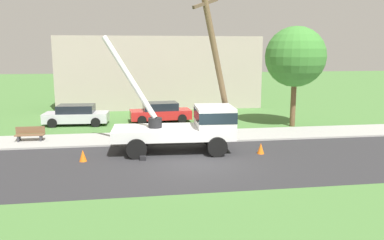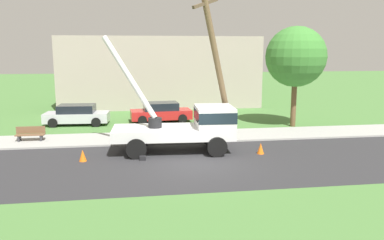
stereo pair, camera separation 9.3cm
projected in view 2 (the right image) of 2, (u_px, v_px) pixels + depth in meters
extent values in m
plane|color=#477538|center=(172.00, 119.00, 29.80)|extent=(120.00, 120.00, 0.00)
cube|color=#2B2B2D|center=(197.00, 163.00, 18.13)|extent=(80.00, 7.71, 0.01)
cube|color=#9E9E99|center=(183.00, 137.00, 23.42)|extent=(80.00, 3.19, 0.10)
cube|color=silver|center=(155.00, 133.00, 19.92)|extent=(4.42, 2.62, 0.55)
cube|color=silver|center=(214.00, 122.00, 20.12)|extent=(2.02, 2.49, 1.60)
cube|color=#19232D|center=(214.00, 115.00, 20.06)|extent=(2.04, 2.51, 0.56)
cylinder|color=black|center=(155.00, 123.00, 19.83)|extent=(0.70, 0.70, 0.50)
cylinder|color=silver|center=(129.00, 77.00, 19.93)|extent=(2.82, 1.79, 4.26)
cube|color=black|center=(143.00, 158.00, 18.61)|extent=(0.31, 0.31, 0.20)
cube|color=black|center=(144.00, 144.00, 21.45)|extent=(0.31, 0.31, 0.20)
cylinder|color=black|center=(217.00, 147.00, 19.13)|extent=(1.00, 0.30, 1.00)
cylinder|color=black|center=(210.00, 136.00, 21.48)|extent=(1.00, 0.30, 1.00)
cylinder|color=black|center=(136.00, 149.00, 18.75)|extent=(1.00, 0.30, 1.00)
cylinder|color=black|center=(138.00, 138.00, 21.10)|extent=(1.00, 0.30, 1.00)
cylinder|color=brown|center=(218.00, 67.00, 20.94)|extent=(2.61, 1.98, 8.69)
cube|color=brown|center=(205.00, 3.00, 19.66)|extent=(1.53, 1.15, 0.69)
cone|color=orange|center=(261.00, 148.00, 19.70)|extent=(0.36, 0.36, 0.56)
cone|color=orange|center=(83.00, 156.00, 18.39)|extent=(0.36, 0.36, 0.56)
cube|color=#B7B7BF|center=(77.00, 117.00, 27.32)|extent=(4.51, 2.08, 0.65)
cube|color=black|center=(77.00, 109.00, 27.21)|extent=(2.57, 1.81, 0.55)
cylinder|color=black|center=(96.00, 122.00, 26.60)|extent=(0.64, 0.22, 0.64)
cylinder|color=black|center=(100.00, 118.00, 28.36)|extent=(0.64, 0.22, 0.64)
cylinder|color=black|center=(53.00, 123.00, 26.36)|extent=(0.64, 0.22, 0.64)
cylinder|color=black|center=(59.00, 118.00, 28.12)|extent=(0.64, 0.22, 0.64)
cube|color=#B21E1E|center=(161.00, 114.00, 28.51)|extent=(4.52, 2.11, 0.65)
cube|color=black|center=(161.00, 106.00, 28.41)|extent=(2.58, 1.83, 0.55)
cylinder|color=black|center=(183.00, 119.00, 28.00)|extent=(0.64, 0.22, 0.64)
cylinder|color=black|center=(178.00, 115.00, 29.73)|extent=(0.64, 0.22, 0.64)
cylinder|color=black|center=(142.00, 120.00, 27.38)|extent=(0.64, 0.22, 0.64)
cylinder|color=black|center=(140.00, 116.00, 29.11)|extent=(0.64, 0.22, 0.64)
cube|color=brown|center=(30.00, 135.00, 22.08)|extent=(1.60, 0.44, 0.06)
cube|color=brown|center=(31.00, 130.00, 22.23)|extent=(1.60, 0.06, 0.40)
cube|color=#333338|center=(19.00, 139.00, 22.03)|extent=(0.10, 0.40, 0.45)
cube|color=#333338|center=(41.00, 138.00, 22.20)|extent=(0.10, 0.40, 0.45)
cylinder|color=brown|center=(294.00, 94.00, 26.49)|extent=(0.36, 0.36, 4.45)
sphere|color=#3D7F33|center=(296.00, 57.00, 26.03)|extent=(4.07, 4.07, 4.07)
cube|color=#A5998C|center=(160.00, 72.00, 36.30)|extent=(18.00, 6.00, 6.40)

